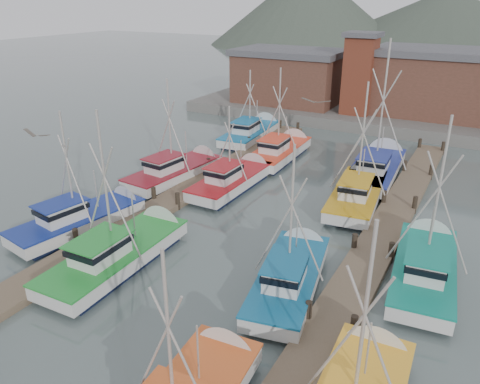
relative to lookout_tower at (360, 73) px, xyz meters
The scene contains 20 objects.
ground 33.52m from the lookout_tower, 86.53° to the right, with size 260.00×260.00×0.00m, color #546563.
dock_left 29.87m from the lookout_tower, 99.80° to the right, with size 2.30×46.00×1.50m.
dock_right 30.79m from the lookout_tower, 72.73° to the right, with size 2.30×46.00×1.50m.
quay 6.67m from the lookout_tower, 63.43° to the left, with size 44.00×16.00×1.20m, color slate.
shed_left 9.30m from the lookout_tower, 167.47° to the left, with size 12.72×8.48×6.20m.
shed_center 8.99m from the lookout_tower, 26.57° to the left, with size 14.84×9.54×6.90m.
lookout_tower is the anchor object (origin of this frame).
distant_hills 90.40m from the lookout_tower, 96.85° to the left, with size 175.00×140.00×42.00m.
boat_4 35.33m from the lookout_tower, 94.19° to the right, with size 3.79×9.66×9.35m.
boat_5 33.55m from the lookout_tower, 79.27° to the right, with size 4.12×8.90×8.22m.
boat_6 34.11m from the lookout_tower, 102.53° to the right, with size 4.11×9.08×8.20m.
boat_8 23.44m from the lookout_tower, 96.45° to the right, with size 2.92×8.84×7.02m.
boat_9 22.30m from the lookout_tower, 73.42° to the right, with size 3.87×9.61×9.20m.
boat_10 24.88m from the lookout_tower, 107.47° to the right, with size 3.71×9.36×8.62m.
boat_11 31.32m from the lookout_tower, 67.57° to the right, with size 3.79×9.25×9.37m.
boat_12 15.80m from the lookout_tower, 99.00° to the right, with size 3.54×9.29×8.70m.
boat_13 16.90m from the lookout_tower, 67.97° to the right, with size 4.60×10.55×11.51m.
boat_14 13.85m from the lookout_tower, 124.40° to the right, with size 3.66×9.77×7.69m.
gull_near 39.83m from the lookout_tower, 92.25° to the right, with size 1.55×0.65×0.24m.
gull_far 29.31m from the lookout_tower, 79.18° to the right, with size 1.55×0.62×0.24m.
Camera 1 is at (11.41, -17.96, 13.36)m, focal length 35.00 mm.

